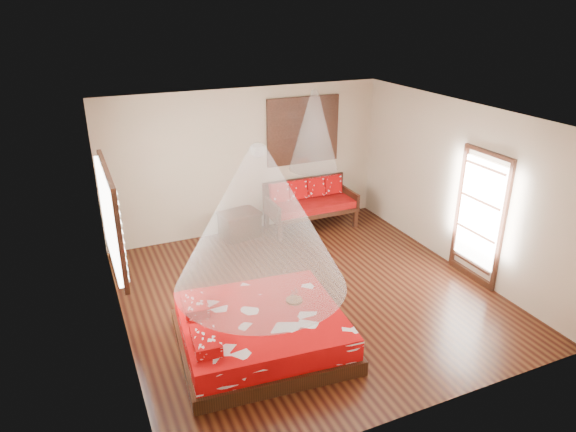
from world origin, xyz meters
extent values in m
cube|color=black|center=(0.00, 0.00, -0.01)|extent=(5.50, 5.50, 0.02)
cube|color=silver|center=(0.00, 0.00, 2.81)|extent=(5.50, 5.50, 0.02)
cube|color=tan|center=(-2.76, 0.00, 1.40)|extent=(0.02, 5.50, 2.80)
cube|color=tan|center=(2.76, 0.00, 1.40)|extent=(0.02, 5.50, 2.80)
cube|color=tan|center=(0.00, 2.76, 1.40)|extent=(5.50, 0.02, 2.80)
cube|color=tan|center=(0.00, -2.76, 1.40)|extent=(5.50, 0.02, 2.80)
cube|color=black|center=(-1.14, -0.95, 0.10)|extent=(2.30, 2.12, 0.20)
cube|color=#AF0507|center=(-1.14, -0.95, 0.35)|extent=(2.19, 2.01, 0.30)
cube|color=#AF0507|center=(-1.97, -1.29, 0.57)|extent=(0.36, 0.59, 0.14)
cube|color=#AF0507|center=(-1.90, -0.48, 0.57)|extent=(0.36, 0.59, 0.14)
cube|color=black|center=(0.35, 1.96, 0.21)|extent=(0.08, 0.08, 0.42)
cube|color=black|center=(2.01, 1.96, 0.21)|extent=(0.08, 0.08, 0.42)
cube|color=black|center=(0.35, 2.64, 0.21)|extent=(0.08, 0.08, 0.42)
cube|color=black|center=(2.01, 2.64, 0.21)|extent=(0.08, 0.08, 0.42)
cube|color=black|center=(1.18, 2.30, 0.38)|extent=(1.79, 0.79, 0.08)
cube|color=#820C04|center=(1.18, 2.30, 0.49)|extent=(1.73, 0.73, 0.14)
cube|color=black|center=(1.18, 2.66, 0.67)|extent=(1.79, 0.06, 0.55)
cube|color=black|center=(0.33, 2.30, 0.54)|extent=(0.06, 0.79, 0.30)
cube|color=black|center=(2.03, 2.30, 0.54)|extent=(0.06, 0.79, 0.30)
cube|color=#AF0507|center=(0.58, 2.54, 0.75)|extent=(0.38, 0.20, 0.39)
cube|color=#AF0507|center=(0.98, 2.54, 0.75)|extent=(0.38, 0.20, 0.39)
cube|color=#AF0507|center=(1.38, 2.54, 0.75)|extent=(0.38, 0.20, 0.39)
cube|color=#AF0507|center=(1.77, 2.54, 0.75)|extent=(0.38, 0.20, 0.39)
cube|color=black|center=(-0.29, 2.45, 0.23)|extent=(0.77, 0.61, 0.46)
cube|color=black|center=(-0.29, 2.45, 0.48)|extent=(0.82, 0.65, 0.05)
cube|color=black|center=(1.18, 2.72, 1.90)|extent=(1.52, 0.06, 1.32)
cube|color=black|center=(1.18, 2.71, 1.90)|extent=(1.35, 0.04, 1.10)
cube|color=black|center=(-2.72, 0.20, 1.70)|extent=(0.08, 1.74, 1.34)
cube|color=silver|center=(-2.68, 0.20, 1.70)|extent=(0.04, 1.54, 1.10)
cube|color=black|center=(2.72, -0.60, 1.05)|extent=(0.08, 1.02, 2.16)
cube|color=white|center=(2.70, -0.60, 1.15)|extent=(0.03, 0.82, 1.70)
cylinder|color=brown|center=(-0.62, -0.83, 0.52)|extent=(0.23, 0.23, 0.03)
cone|color=white|center=(-1.14, -0.95, 1.85)|extent=(2.16, 2.16, 1.80)
cone|color=white|center=(1.18, 2.25, 2.00)|extent=(0.94, 0.94, 1.50)
camera|label=1|loc=(-3.10, -6.23, 4.26)|focal=32.00mm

